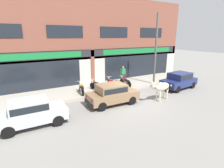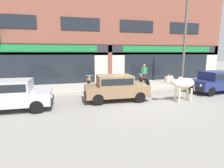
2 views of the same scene
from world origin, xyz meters
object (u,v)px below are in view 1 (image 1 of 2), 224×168
(car_0, at_px, (112,93))
(car_1, at_px, (31,111))
(motorcycle_2, at_px, (111,83))
(car_2, at_px, (179,80))
(motorcycle_1, at_px, (97,86))
(cow, at_px, (162,87))
(motorcycle_0, at_px, (81,89))
(utility_pole, at_px, (156,50))
(pedestrian, at_px, (123,72))
(motorcycle_3, at_px, (125,82))

(car_0, height_order, car_1, same)
(motorcycle_2, bearing_deg, car_2, -28.25)
(motorcycle_1, bearing_deg, cow, -51.13)
(motorcycle_0, height_order, utility_pole, utility_pole)
(car_0, xyz_separation_m, pedestrian, (3.72, 4.20, 0.33))
(cow, height_order, car_2, cow)
(car_2, bearing_deg, utility_pole, 120.26)
(car_1, bearing_deg, motorcycle_3, 22.28)
(car_1, bearing_deg, motorcycle_2, 27.35)
(motorcycle_2, bearing_deg, motorcycle_1, -174.29)
(motorcycle_0, bearing_deg, motorcycle_1, 1.51)
(cow, distance_m, utility_pole, 4.79)
(motorcycle_2, height_order, utility_pole, utility_pole)
(car_1, xyz_separation_m, car_2, (12.37, 0.71, 0.00))
(cow, relative_size, motorcycle_3, 1.18)
(pedestrian, bearing_deg, motorcycle_1, -160.68)
(cow, bearing_deg, motorcycle_1, 128.87)
(car_0, bearing_deg, car_1, -174.86)
(car_1, bearing_deg, car_2, 3.29)
(car_2, height_order, pedestrian, pedestrian)
(cow, height_order, motorcycle_2, cow)
(car_0, xyz_separation_m, motorcycle_1, (0.25, 2.99, -0.27))
(motorcycle_3, bearing_deg, motorcycle_0, -179.92)
(car_0, xyz_separation_m, motorcycle_2, (1.77, 3.14, -0.27))
(motorcycle_0, xyz_separation_m, pedestrian, (4.85, 1.25, 0.60))
(car_2, relative_size, pedestrian, 2.33)
(cow, distance_m, car_2, 3.86)
(motorcycle_2, xyz_separation_m, motorcycle_3, (1.38, -0.18, 0.00))
(motorcycle_1, xyz_separation_m, motorcycle_3, (2.91, -0.03, 0.00))
(motorcycle_2, distance_m, pedestrian, 2.29)
(car_0, xyz_separation_m, car_1, (-5.20, -0.47, 0.00))
(utility_pole, bearing_deg, cow, -125.98)
(car_0, height_order, motorcycle_3, car_0)
(car_1, bearing_deg, motorcycle_1, 32.38)
(motorcycle_2, bearing_deg, motorcycle_0, -176.28)
(pedestrian, bearing_deg, motorcycle_0, -165.51)
(motorcycle_0, relative_size, motorcycle_1, 1.01)
(cow, distance_m, motorcycle_0, 6.24)
(motorcycle_1, relative_size, utility_pole, 0.28)
(car_0, height_order, motorcycle_0, car_0)
(car_0, relative_size, motorcycle_0, 2.04)
(car_0, relative_size, motorcycle_1, 2.05)
(car_0, xyz_separation_m, motorcycle_3, (3.16, 2.96, -0.27))
(motorcycle_1, height_order, utility_pole, utility_pole)
(car_1, relative_size, motorcycle_1, 2.04)
(car_0, relative_size, car_1, 1.01)
(car_2, bearing_deg, motorcycle_1, 158.36)
(car_0, distance_m, car_1, 5.22)
(motorcycle_1, distance_m, pedestrian, 3.73)
(motorcycle_0, bearing_deg, car_0, -69.01)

